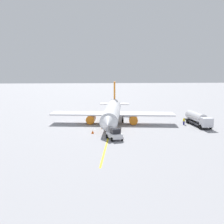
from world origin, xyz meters
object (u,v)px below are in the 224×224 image
at_px(airplane, 112,113).
at_px(fuel_tanker, 198,118).
at_px(pushback_tug, 115,134).
at_px(safety_cone_nose, 93,132).
at_px(refueling_worker, 184,121).

distance_m(airplane, fuel_tanker, 20.48).
relative_size(pushback_tug, safety_cone_nose, 6.14).
distance_m(refueling_worker, safety_cone_nose, 23.30).
distance_m(pushback_tug, refueling_worker, 22.12).
bearing_deg(airplane, fuel_tanker, 79.37).
height_order(pushback_tug, safety_cone_nose, pushback_tug).
bearing_deg(refueling_worker, safety_cone_nose, -70.71).
bearing_deg(safety_cone_nose, fuel_tanker, 104.25).
bearing_deg(pushback_tug, fuel_tanker, 119.45).
bearing_deg(safety_cone_nose, airplane, 154.63).
bearing_deg(pushback_tug, airplane, 177.67).
relative_size(airplane, pushback_tug, 8.14).
bearing_deg(airplane, pushback_tug, -2.33).
distance_m(fuel_tanker, pushback_tug, 23.82).
height_order(fuel_tanker, refueling_worker, fuel_tanker).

